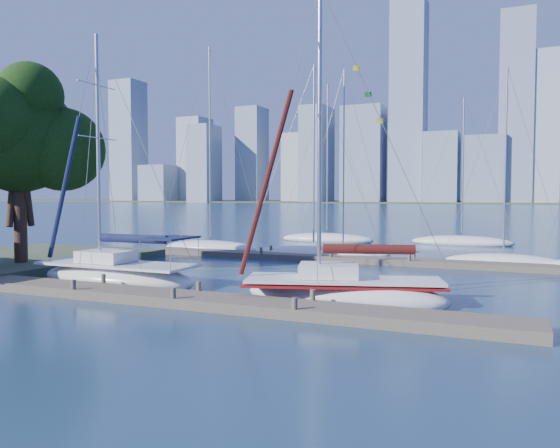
% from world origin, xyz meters
% --- Properties ---
extents(ground, '(700.00, 700.00, 0.00)m').
position_xyz_m(ground, '(0.00, 0.00, 0.00)').
color(ground, '#182C4C').
rests_on(ground, ground).
extents(near_dock, '(26.00, 2.00, 0.40)m').
position_xyz_m(near_dock, '(0.00, 0.00, 0.20)').
color(near_dock, '#4E4339').
rests_on(near_dock, ground).
extents(far_dock, '(30.00, 1.80, 0.36)m').
position_xyz_m(far_dock, '(2.00, 16.00, 0.18)').
color(far_dock, '#4E4339').
rests_on(far_dock, ground).
extents(far_shore, '(800.00, 100.00, 1.50)m').
position_xyz_m(far_shore, '(0.00, 320.00, 0.00)').
color(far_shore, '#38472D').
rests_on(far_shore, ground).
extents(tree, '(8.78, 8.01, 11.63)m').
position_xyz_m(tree, '(-14.05, 4.36, 7.82)').
color(tree, '#312015').
rests_on(tree, ground).
extents(sailboat_navy, '(8.81, 2.90, 12.78)m').
position_xyz_m(sailboat_navy, '(-5.94, 2.88, 0.96)').
color(sailboat_navy, silver).
rests_on(sailboat_navy, ground).
extents(sailboat_maroon, '(8.87, 5.11, 13.26)m').
position_xyz_m(sailboat_maroon, '(5.54, 2.95, 1.03)').
color(sailboat_maroon, silver).
rests_on(sailboat_maroon, ground).
extents(bg_boat_0, '(8.51, 4.87, 16.08)m').
position_xyz_m(bg_boat_0, '(-9.85, 18.32, 0.31)').
color(bg_boat_0, silver).
rests_on(bg_boat_0, ground).
extents(bg_boat_1, '(9.27, 6.00, 13.68)m').
position_xyz_m(bg_boat_1, '(-1.04, 17.50, 0.27)').
color(bg_boat_1, silver).
rests_on(bg_boat_1, ground).
extents(bg_boat_2, '(7.02, 4.73, 13.54)m').
position_xyz_m(bg_boat_2, '(0.56, 19.28, 0.26)').
color(bg_boat_2, silver).
rests_on(bg_boat_2, ground).
extents(bg_boat_4, '(7.32, 4.00, 12.48)m').
position_xyz_m(bg_boat_4, '(11.23, 18.16, 0.25)').
color(bg_boat_4, silver).
rests_on(bg_boat_4, ground).
extents(bg_boat_6, '(9.24, 4.79, 14.96)m').
position_xyz_m(bg_boat_6, '(-4.41, 30.35, 0.29)').
color(bg_boat_6, silver).
rests_on(bg_boat_6, ground).
extents(bg_boat_7, '(8.99, 4.74, 13.21)m').
position_xyz_m(bg_boat_7, '(7.50, 31.92, 0.27)').
color(bg_boat_7, silver).
rests_on(bg_boat_7, ground).
extents(skyline, '(502.63, 51.31, 111.09)m').
position_xyz_m(skyline, '(14.61, 290.41, 33.96)').
color(skyline, slate).
rests_on(skyline, ground).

